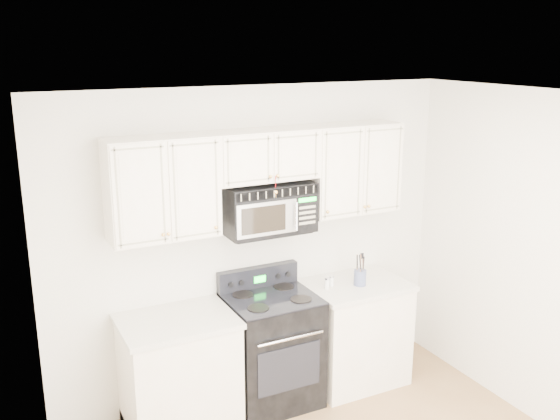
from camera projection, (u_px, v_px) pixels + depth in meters
room at (379, 326)px, 3.67m from camera, size 3.51×3.51×2.61m
base_cabinet_left at (179, 378)px, 4.79m from camera, size 0.86×0.65×0.92m
base_cabinet_right at (354, 335)px, 5.49m from camera, size 0.86×0.65×0.92m
range at (272, 348)px, 5.13m from camera, size 0.71×0.65×1.11m
upper_cabinets at (264, 173)px, 4.87m from camera, size 2.44×0.37×0.75m
microwave at (268, 208)px, 4.94m from camera, size 0.72×0.41×0.40m
utensil_crock at (360, 277)px, 5.29m from camera, size 0.11×0.11×0.28m
shaker_salt at (331, 281)px, 5.27m from camera, size 0.04×0.04×0.09m
shaker_pepper at (327, 283)px, 5.22m from camera, size 0.04×0.04×0.10m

